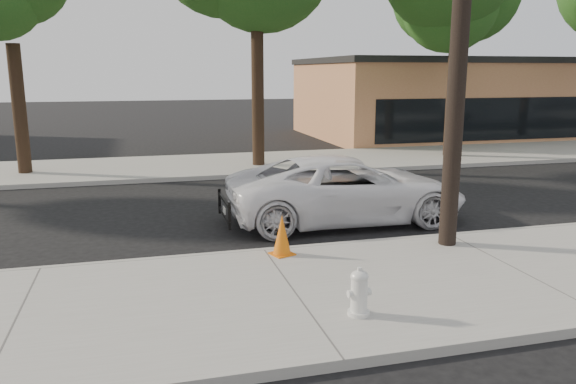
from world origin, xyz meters
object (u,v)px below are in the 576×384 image
(traffic_cone, at_px, (282,235))
(utility_pole, at_px, (462,4))
(police_cruiser, at_px, (346,189))
(fire_hydrant, at_px, (359,293))

(traffic_cone, bearing_deg, utility_pole, -3.43)
(utility_pole, bearing_deg, police_cruiser, 113.00)
(traffic_cone, bearing_deg, fire_hydrant, -82.34)
(police_cruiser, xyz_separation_m, traffic_cone, (-2.21, -2.47, -0.26))
(utility_pole, relative_size, police_cruiser, 1.60)
(utility_pole, bearing_deg, traffic_cone, 176.57)
(utility_pole, xyz_separation_m, fire_hydrant, (-2.95, -2.66, -4.23))
(police_cruiser, relative_size, fire_hydrant, 8.59)
(utility_pole, relative_size, fire_hydrant, 13.75)
(police_cruiser, distance_m, fire_hydrant, 5.64)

